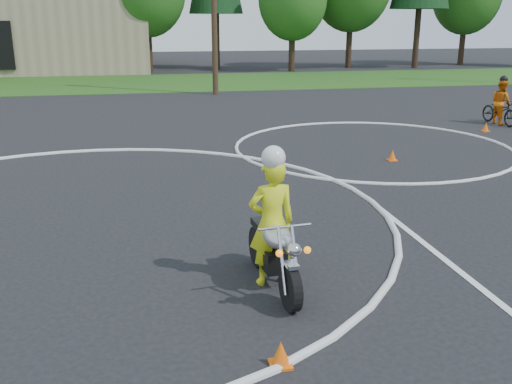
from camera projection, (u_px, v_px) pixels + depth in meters
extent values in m
plane|color=black|center=(46.00, 294.00, 7.87)|extent=(120.00, 120.00, 0.00)
cube|color=#1E4714|center=(118.00, 83.00, 33.21)|extent=(120.00, 10.00, 0.02)
torus|color=silver|center=(71.00, 221.00, 10.68)|extent=(12.12, 12.12, 0.12)
torus|color=silver|center=(371.00, 147.00, 16.84)|extent=(8.10, 8.10, 0.10)
cylinder|color=black|center=(290.00, 288.00, 7.37)|extent=(0.18, 0.63, 0.62)
cylinder|color=black|center=(258.00, 247.00, 8.70)|extent=(0.18, 0.63, 0.62)
cube|color=black|center=(272.00, 257.00, 8.05)|extent=(0.34, 0.60, 0.31)
ellipsoid|color=silver|center=(277.00, 236.00, 7.75)|extent=(0.44, 0.70, 0.29)
cube|color=black|center=(265.00, 227.00, 8.23)|extent=(0.33, 0.65, 0.10)
cylinder|color=silver|center=(282.00, 260.00, 7.31)|extent=(0.08, 0.38, 0.84)
cylinder|color=silver|center=(296.00, 259.00, 7.36)|extent=(0.08, 0.38, 0.84)
cube|color=white|center=(291.00, 265.00, 7.25)|extent=(0.17, 0.24, 0.05)
cylinder|color=silver|center=(285.00, 227.00, 7.39)|extent=(0.73, 0.11, 0.04)
sphere|color=silver|center=(294.00, 250.00, 7.11)|extent=(0.19, 0.19, 0.19)
sphere|color=orange|center=(279.00, 253.00, 7.08)|extent=(0.09, 0.09, 0.09)
sphere|color=orange|center=(307.00, 250.00, 7.18)|extent=(0.09, 0.09, 0.09)
cylinder|color=white|center=(274.00, 252.00, 8.51)|extent=(0.16, 0.83, 0.08)
imported|color=yellow|center=(272.00, 223.00, 7.95)|extent=(0.71, 0.50, 1.84)
sphere|color=white|center=(273.00, 158.00, 7.63)|extent=(0.33, 0.33, 0.33)
imported|color=black|center=(500.00, 111.00, 20.38)|extent=(0.79, 1.84, 0.94)
imported|color=#D4620B|center=(501.00, 102.00, 20.29)|extent=(0.66, 0.82, 1.57)
sphere|color=black|center=(504.00, 79.00, 20.06)|extent=(0.27, 0.27, 0.27)
cone|color=#FF610D|center=(392.00, 155.00, 15.20)|extent=(0.22, 0.22, 0.30)
cube|color=#FF610D|center=(392.00, 160.00, 15.24)|extent=(0.24, 0.24, 0.03)
cone|color=#FF610D|center=(486.00, 127.00, 19.13)|extent=(0.22, 0.22, 0.30)
cube|color=#FF610D|center=(485.00, 131.00, 19.17)|extent=(0.24, 0.24, 0.03)
cone|color=#FF610D|center=(281.00, 354.00, 6.21)|extent=(0.22, 0.22, 0.30)
cube|color=#FF610D|center=(281.00, 364.00, 6.25)|extent=(0.24, 0.24, 0.03)
cylinder|color=#382619|center=(149.00, 49.00, 39.67)|extent=(0.44, 0.44, 3.24)
cylinder|color=#382619|center=(217.00, 42.00, 42.36)|extent=(0.44, 0.44, 3.96)
cylinder|color=#382619|center=(292.00, 51.00, 40.62)|extent=(0.44, 0.44, 2.88)
cylinder|color=#382619|center=(349.00, 44.00, 43.31)|extent=(0.44, 0.44, 3.60)
cylinder|color=#382619|center=(416.00, 39.00, 43.18)|extent=(0.44, 0.44, 4.32)
cylinder|color=#382619|center=(462.00, 44.00, 46.13)|extent=(0.44, 0.44, 3.24)
cylinder|color=#382619|center=(91.00, 51.00, 39.93)|extent=(0.44, 0.44, 2.88)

